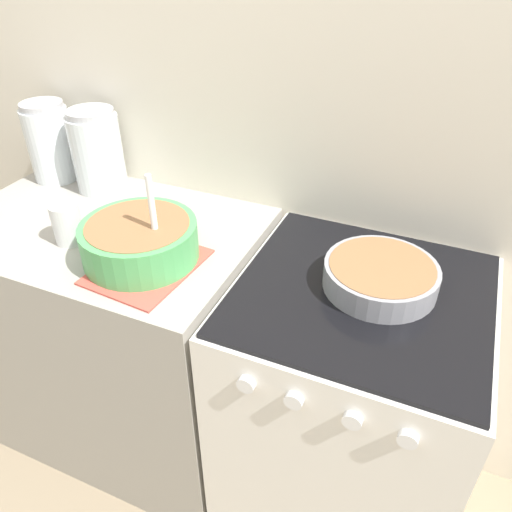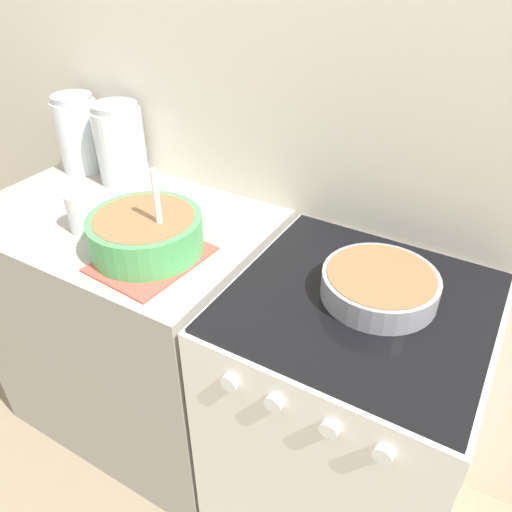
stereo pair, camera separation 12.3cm
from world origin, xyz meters
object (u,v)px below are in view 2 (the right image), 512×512
(mixing_bowl, at_px, (146,232))
(storage_jar_left, at_px, (80,138))
(storage_jar_middle, at_px, (121,149))
(baking_pan, at_px, (380,285))
(stove, at_px, (342,420))
(tin_can, at_px, (82,212))

(mixing_bowl, distance_m, storage_jar_left, 0.62)
(mixing_bowl, bearing_deg, storage_jar_middle, 139.93)
(mixing_bowl, xyz_separation_m, baking_pan, (0.59, 0.13, -0.03))
(mixing_bowl, bearing_deg, stove, 9.61)
(storage_jar_middle, bearing_deg, storage_jar_left, 180.00)
(mixing_bowl, height_order, tin_can, mixing_bowl)
(stove, xyz_separation_m, storage_jar_middle, (-0.91, 0.20, 0.55))
(stove, distance_m, tin_can, 0.94)
(storage_jar_middle, bearing_deg, mixing_bowl, -40.07)
(stove, relative_size, tin_can, 7.73)
(storage_jar_middle, relative_size, tin_can, 2.26)
(stove, distance_m, storage_jar_middle, 1.09)
(stove, distance_m, mixing_bowl, 0.76)
(stove, bearing_deg, storage_jar_middle, 167.62)
(stove, xyz_separation_m, baking_pan, (0.03, 0.03, 0.48))
(baking_pan, relative_size, tin_can, 2.37)
(baking_pan, xyz_separation_m, storage_jar_middle, (-0.94, 0.17, 0.08))
(stove, height_order, tin_can, tin_can)
(stove, distance_m, storage_jar_left, 1.25)
(stove, relative_size, storage_jar_left, 3.44)
(mixing_bowl, relative_size, storage_jar_middle, 1.15)
(stove, bearing_deg, mixing_bowl, -170.39)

